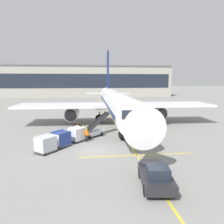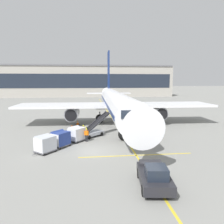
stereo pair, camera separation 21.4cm
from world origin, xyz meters
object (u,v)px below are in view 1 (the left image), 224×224
(belt_loader, at_px, (93,130))
(ground_crew_by_loader, at_px, (84,130))
(baggage_cart_lead, at_px, (77,134))
(safety_cone_nose_mark, at_px, (77,123))
(baggage_cart_second, at_px, (61,139))
(ground_crew_by_carts, at_px, (86,132))
(parked_airplane, at_px, (115,102))
(ground_crew_marshaller, at_px, (87,134))
(baggage_cart_third, at_px, (45,144))
(safety_cone_engine_keepout, at_px, (71,129))
(pushback_tug, at_px, (156,176))
(safety_cone_wingtip, at_px, (72,127))

(belt_loader, height_order, ground_crew_by_loader, belt_loader)
(baggage_cart_lead, relative_size, safety_cone_nose_mark, 3.27)
(baggage_cart_second, xyz_separation_m, ground_crew_by_carts, (2.97, 2.86, -0.00))
(parked_airplane, distance_m, ground_crew_marshaller, 12.87)
(parked_airplane, bearing_deg, baggage_cart_third, -122.49)
(baggage_cart_second, distance_m, safety_cone_engine_keepout, 7.97)
(parked_airplane, xyz_separation_m, baggage_cart_lead, (-6.48, -11.09, -2.87))
(baggage_cart_lead, xyz_separation_m, ground_crew_by_carts, (1.18, 0.74, -0.00))
(baggage_cart_lead, distance_m, ground_crew_marshaller, 1.32)
(belt_loader, xyz_separation_m, ground_crew_by_loader, (-1.29, -0.40, 0.10))
(safety_cone_nose_mark, bearing_deg, baggage_cart_lead, -88.13)
(pushback_tug, distance_m, safety_cone_nose_mark, 24.36)
(baggage_cart_second, relative_size, pushback_tug, 0.56)
(parked_airplane, bearing_deg, ground_crew_by_carts, -117.12)
(baggage_cart_third, bearing_deg, pushback_tug, -42.83)
(baggage_cart_second, height_order, safety_cone_nose_mark, baggage_cart_second)
(baggage_cart_second, xyz_separation_m, safety_cone_wingtip, (0.66, 9.72, -0.70))
(baggage_cart_third, xyz_separation_m, safety_cone_engine_keepout, (2.02, 9.88, -0.62))
(ground_crew_by_carts, distance_m, ground_crew_marshaller, 1.07)
(pushback_tug, xyz_separation_m, safety_cone_nose_mark, (-6.62, 23.44, -0.44))
(belt_loader, bearing_deg, ground_crew_marshaller, -108.77)
(baggage_cart_lead, height_order, ground_crew_marshaller, baggage_cart_lead)
(ground_crew_by_carts, relative_size, safety_cone_engine_keepout, 2.27)
(belt_loader, xyz_separation_m, safety_cone_wingtip, (-3.28, 5.37, -0.60))
(ground_crew_by_loader, bearing_deg, safety_cone_engine_keepout, 116.89)
(baggage_cart_second, bearing_deg, safety_cone_nose_mark, 83.55)
(safety_cone_engine_keepout, bearing_deg, safety_cone_nose_mark, 80.44)
(pushback_tug, height_order, safety_cone_engine_keepout, pushback_tug)
(safety_cone_wingtip, bearing_deg, ground_crew_by_carts, -71.43)
(belt_loader, bearing_deg, baggage_cart_lead, -133.87)
(ground_crew_marshaller, xyz_separation_m, safety_cone_wingtip, (-2.41, 7.93, -0.70))
(safety_cone_wingtip, bearing_deg, baggage_cart_third, -99.96)
(baggage_cart_third, distance_m, ground_crew_by_carts, 6.50)
(pushback_tug, bearing_deg, ground_crew_by_loader, 110.25)
(ground_crew_by_loader, bearing_deg, safety_cone_nose_mark, 97.82)
(ground_crew_by_loader, bearing_deg, baggage_cart_second, -123.78)
(pushback_tug, relative_size, safety_cone_nose_mark, 5.80)
(safety_cone_engine_keepout, bearing_deg, pushback_tug, -68.28)
(parked_airplane, bearing_deg, belt_loader, -116.06)
(parked_airplane, xyz_separation_m, belt_loader, (-4.33, -8.85, -2.98))
(ground_crew_by_loader, bearing_deg, baggage_cart_lead, -115.03)
(baggage_cart_second, xyz_separation_m, ground_crew_marshaller, (3.07, 1.79, -0.00))
(baggage_cart_second, bearing_deg, ground_crew_by_loader, 56.22)
(safety_cone_engine_keepout, relative_size, safety_cone_wingtip, 1.25)
(baggage_cart_second, distance_m, ground_crew_by_loader, 4.76)
(baggage_cart_third, bearing_deg, parked_airplane, 57.51)
(parked_airplane, relative_size, pushback_tug, 9.73)
(baggage_cart_lead, bearing_deg, ground_crew_marshaller, -14.13)
(parked_airplane, bearing_deg, baggage_cart_lead, -120.30)
(baggage_cart_third, height_order, ground_crew_marshaller, baggage_cart_third)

